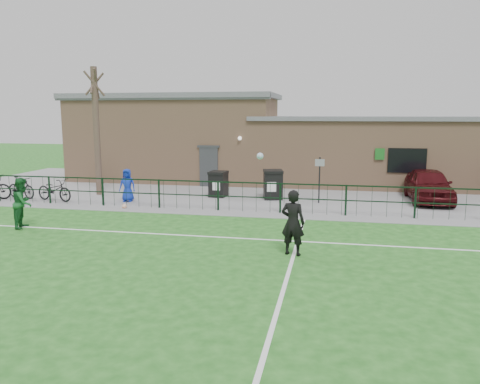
% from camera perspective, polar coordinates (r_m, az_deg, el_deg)
% --- Properties ---
extents(ground, '(90.00, 90.00, 0.00)m').
position_cam_1_polar(ground, '(11.02, -5.24, -10.93)').
color(ground, '#1C5A1A').
rests_on(ground, ground).
extents(paving_strip, '(34.00, 13.00, 0.02)m').
position_cam_1_polar(paving_strip, '(23.89, 4.03, 0.24)').
color(paving_strip, gray).
rests_on(paving_strip, ground).
extents(pitch_line_touch, '(28.00, 0.10, 0.01)m').
position_cam_1_polar(pitch_line_touch, '(18.34, 1.73, -2.58)').
color(pitch_line_touch, white).
rests_on(pitch_line_touch, ground).
extents(pitch_line_mid, '(28.00, 0.10, 0.01)m').
position_cam_1_polar(pitch_line_mid, '(14.72, -0.77, -5.62)').
color(pitch_line_mid, white).
rests_on(pitch_line_mid, ground).
extents(pitch_line_perp, '(0.10, 16.00, 0.01)m').
position_cam_1_polar(pitch_line_perp, '(10.65, 5.35, -11.65)').
color(pitch_line_perp, white).
rests_on(pitch_line_perp, ground).
extents(perimeter_fence, '(28.00, 0.10, 1.20)m').
position_cam_1_polar(perimeter_fence, '(18.42, 1.84, -0.64)').
color(perimeter_fence, black).
rests_on(perimeter_fence, ground).
extents(bare_tree, '(0.30, 0.30, 6.00)m').
position_cam_1_polar(bare_tree, '(23.18, -17.08, 7.00)').
color(bare_tree, '#47342B').
rests_on(bare_tree, ground).
extents(wheelie_bin_left, '(0.80, 0.89, 1.10)m').
position_cam_1_polar(wheelie_bin_left, '(21.84, -2.64, 0.87)').
color(wheelie_bin_left, black).
rests_on(wheelie_bin_left, paving_strip).
extents(wheelie_bin_right, '(1.00, 1.08, 1.23)m').
position_cam_1_polar(wheelie_bin_right, '(21.29, 4.04, 0.81)').
color(wheelie_bin_right, black).
rests_on(wheelie_bin_right, paving_strip).
extents(sign_post, '(0.06, 0.06, 2.00)m').
position_cam_1_polar(sign_post, '(20.45, 9.65, 1.43)').
color(sign_post, black).
rests_on(sign_post, paving_strip).
extents(car_maroon, '(1.74, 4.27, 1.45)m').
position_cam_1_polar(car_maroon, '(22.25, 22.00, 0.80)').
color(car_maroon, '#400B0F').
rests_on(car_maroon, paving_strip).
extents(bicycle_b, '(1.73, 0.89, 1.00)m').
position_cam_1_polar(bicycle_b, '(23.59, -25.13, 0.50)').
color(bicycle_b, black).
rests_on(bicycle_b, paving_strip).
extents(bicycle_c, '(2.02, 1.11, 1.01)m').
position_cam_1_polar(bicycle_c, '(22.30, -21.69, 0.27)').
color(bicycle_c, black).
rests_on(bicycle_c, paving_strip).
extents(spectator_child, '(0.76, 0.54, 1.45)m').
position_cam_1_polar(spectator_child, '(21.17, -13.58, 0.82)').
color(spectator_child, '#122EAC').
rests_on(spectator_child, paving_strip).
extents(goalkeeper_kick, '(1.78, 2.84, 2.60)m').
position_cam_1_polar(goalkeeper_kick, '(12.91, 6.37, -3.54)').
color(goalkeeper_kick, black).
rests_on(goalkeeper_kick, ground).
extents(outfield_player, '(0.84, 0.97, 1.72)m').
position_cam_1_polar(outfield_player, '(17.52, -24.96, -1.20)').
color(outfield_player, '#195927').
rests_on(outfield_player, ground).
extents(ball_ground, '(0.20, 0.20, 0.20)m').
position_cam_1_polar(ball_ground, '(19.76, -13.92, -1.70)').
color(ball_ground, white).
rests_on(ball_ground, ground).
extents(clubhouse, '(24.25, 5.40, 4.96)m').
position_cam_1_polar(clubhouse, '(26.72, 3.03, 6.01)').
color(clubhouse, tan).
rests_on(clubhouse, ground).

